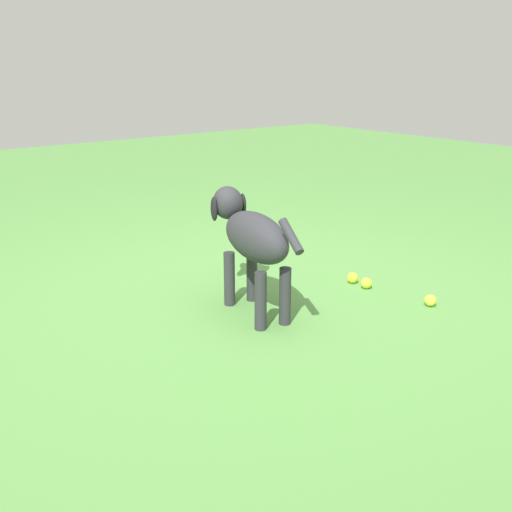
% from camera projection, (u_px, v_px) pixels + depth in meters
% --- Properties ---
extents(ground, '(14.00, 14.00, 0.00)m').
position_uv_depth(ground, '(253.00, 298.00, 3.46)').
color(ground, '#548C42').
extents(dog, '(0.32, 0.92, 0.63)m').
position_uv_depth(dog, '(251.00, 236.00, 3.16)').
color(dog, '#2D2D33').
rests_on(dog, ground).
extents(tennis_ball_0, '(0.07, 0.07, 0.07)m').
position_uv_depth(tennis_ball_0, '(430.00, 300.00, 3.33)').
color(tennis_ball_0, '#D0DB38').
rests_on(tennis_ball_0, ground).
extents(tennis_ball_1, '(0.07, 0.07, 0.07)m').
position_uv_depth(tennis_ball_1, '(353.00, 278.00, 3.68)').
color(tennis_ball_1, '#D0E12F').
rests_on(tennis_ball_1, ground).
extents(tennis_ball_2, '(0.07, 0.07, 0.07)m').
position_uv_depth(tennis_ball_2, '(366.00, 283.00, 3.59)').
color(tennis_ball_2, '#C5E531').
rests_on(tennis_ball_2, ground).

